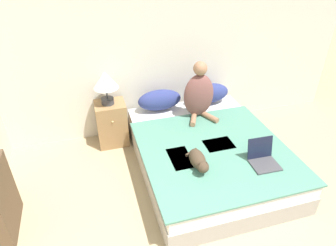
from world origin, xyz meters
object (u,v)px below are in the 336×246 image
cat_tabby (198,160)px  nightstand (112,123)px  table_lamp (105,82)px  bed (207,154)px  person_sitting (199,94)px  pillow_far (208,93)px  pillow_near (160,100)px  laptop_open (263,159)px

cat_tabby → nightstand: size_ratio=0.78×
cat_tabby → table_lamp: table_lamp is taller
bed → cat_tabby: bearing=-125.1°
bed → nightstand: bearing=140.3°
table_lamp → nightstand: bearing=4.7°
person_sitting → cat_tabby: size_ratio=1.58×
bed → cat_tabby: 0.60m
pillow_far → cat_tabby: bearing=-116.7°
person_sitting → table_lamp: person_sitting is taller
pillow_far → nightstand: pillow_far is taller
pillow_near → table_lamp: (-0.71, -0.02, 0.38)m
pillow_near → nightstand: 0.74m
laptop_open → cat_tabby: bearing=170.8°
cat_tabby → bed: bearing=146.8°
bed → laptop_open: 0.74m
nightstand → table_lamp: table_lamp is taller
cat_tabby → laptop_open: (0.70, -0.14, -0.03)m
pillow_near → pillow_far: bearing=0.0°
nightstand → cat_tabby: bearing=-59.6°
cat_tabby → table_lamp: bearing=-147.1°
nightstand → table_lamp: (-0.02, -0.00, 0.63)m
person_sitting → cat_tabby: person_sitting is taller
person_sitting → bed: bearing=-98.7°
bed → table_lamp: 1.57m
pillow_far → table_lamp: 1.49m
person_sitting → table_lamp: (-1.17, 0.29, 0.20)m
nightstand → table_lamp: 0.63m
pillow_near → person_sitting: size_ratio=0.80×
pillow_far → person_sitting: person_sitting is taller
laptop_open → nightstand: (-1.46, 1.44, -0.16)m
bed → pillow_far: 1.03m
nightstand → table_lamp: size_ratio=1.38×
pillow_far → bed: bearing=-112.2°
pillow_far → cat_tabby: size_ratio=1.26×
bed → person_sitting: person_sitting is taller
table_lamp → pillow_near: bearing=1.6°
bed → pillow_near: 1.03m
bed → nightstand: nightstand is taller
bed → laptop_open: bearing=-54.5°
laptop_open → pillow_far: bearing=93.2°
pillow_near → pillow_far: size_ratio=1.00×
person_sitting → nightstand: size_ratio=1.23×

